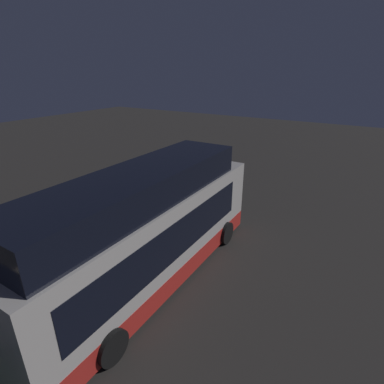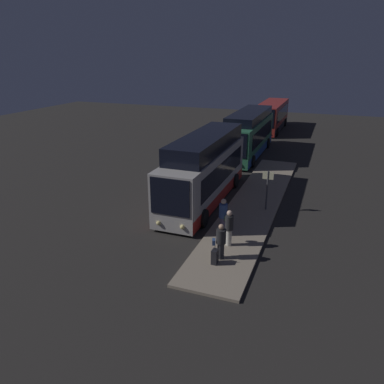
{
  "view_description": "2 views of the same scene",
  "coord_description": "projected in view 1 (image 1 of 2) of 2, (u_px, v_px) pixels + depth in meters",
  "views": [
    {
      "loc": [
        -6.28,
        -5.96,
        7.03
      ],
      "look_at": [
        4.29,
        0.49,
        1.95
      ],
      "focal_mm": 28.0,
      "sensor_mm": 36.0,
      "label": 1
    },
    {
      "loc": [
        21.52,
        7.01,
        8.81
      ],
      "look_at": [
        4.29,
        0.49,
        1.95
      ],
      "focal_mm": 35.0,
      "sensor_mm": 36.0,
      "label": 2
    }
  ],
  "objects": [
    {
      "name": "suitcase",
      "position": [
        188.0,
        188.0,
        17.85
      ],
      "size": [
        0.36,
        0.25,
        0.91
      ],
      "color": "black",
      "rests_on": "platform"
    },
    {
      "name": "passenger_boarding",
      "position": [
        165.0,
        197.0,
        14.95
      ],
      "size": [
        0.61,
        0.7,
        1.85
      ],
      "rotation": [
        0.0,
        0.0,
        -0.53
      ],
      "color": "#4C476B",
      "rests_on": "platform"
    },
    {
      "name": "sign_post",
      "position": [
        81.0,
        210.0,
        12.48
      ],
      "size": [
        0.1,
        0.63,
        2.37
      ],
      "color": "#4C4C51",
      "rests_on": "platform"
    },
    {
      "name": "platform",
      "position": [
        81.0,
        258.0,
        11.96
      ],
      "size": [
        20.0,
        2.94,
        0.13
      ],
      "color": "gray",
      "rests_on": "ground"
    },
    {
      "name": "bus_lead",
      "position": [
        149.0,
        234.0,
        10.14
      ],
      "size": [
        10.53,
        2.7,
        4.19
      ],
      "color": "#B2ADA8",
      "rests_on": "ground"
    },
    {
      "name": "passenger_with_bags",
      "position": [
        168.0,
        188.0,
        16.21
      ],
      "size": [
        0.59,
        0.43,
        1.81
      ],
      "rotation": [
        0.0,
        0.0,
        1.67
      ],
      "color": "silver",
      "rests_on": "platform"
    },
    {
      "name": "ground",
      "position": [
        140.0,
        286.0,
        10.5
      ],
      "size": [
        80.0,
        80.0,
        0.0
      ],
      "primitive_type": "plane",
      "color": "#2B2826"
    },
    {
      "name": "passenger_waiting",
      "position": [
        182.0,
        182.0,
        17.29
      ],
      "size": [
        0.55,
        0.69,
        1.68
      ],
      "rotation": [
        0.0,
        0.0,
        -2.84
      ],
      "color": "#2D2D33",
      "rests_on": "platform"
    }
  ]
}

